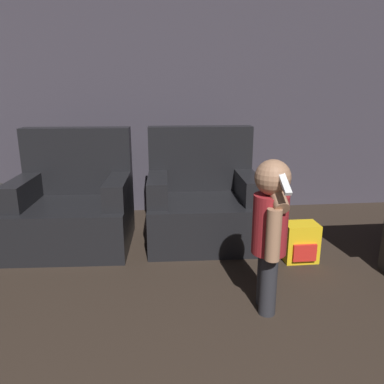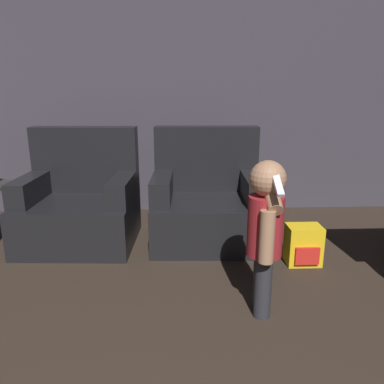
# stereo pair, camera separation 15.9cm
# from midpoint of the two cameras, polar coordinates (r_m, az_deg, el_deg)

# --- Properties ---
(wall_back) EXTENTS (8.40, 0.05, 2.60)m
(wall_back) POSITION_cam_midpoint_polar(r_m,az_deg,el_deg) (3.91, -6.01, 15.85)
(wall_back) COLOR #3D3842
(wall_back) RESTS_ON ground_plane
(armchair_left) EXTENTS (0.95, 0.82, 0.95)m
(armchair_left) POSITION_cam_midpoint_polar(r_m,az_deg,el_deg) (3.28, -18.81, -2.19)
(armchair_left) COLOR black
(armchair_left) RESTS_ON ground_plane
(armchair_right) EXTENTS (0.94, 0.80, 0.95)m
(armchair_right) POSITION_cam_midpoint_polar(r_m,az_deg,el_deg) (3.21, 0.18, -1.71)
(armchair_right) COLOR black
(armchair_right) RESTS_ON ground_plane
(person_toddler) EXTENTS (0.20, 0.35, 0.90)m
(person_toddler) POSITION_cam_midpoint_polar(r_m,az_deg,el_deg) (2.14, 9.79, -4.96)
(person_toddler) COLOR #28282D
(person_toddler) RESTS_ON ground_plane
(toy_backpack) EXTENTS (0.25, 0.20, 0.30)m
(toy_backpack) POSITION_cam_midpoint_polar(r_m,az_deg,el_deg) (2.95, 14.69, -7.45)
(toy_backpack) COLOR yellow
(toy_backpack) RESTS_ON ground_plane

